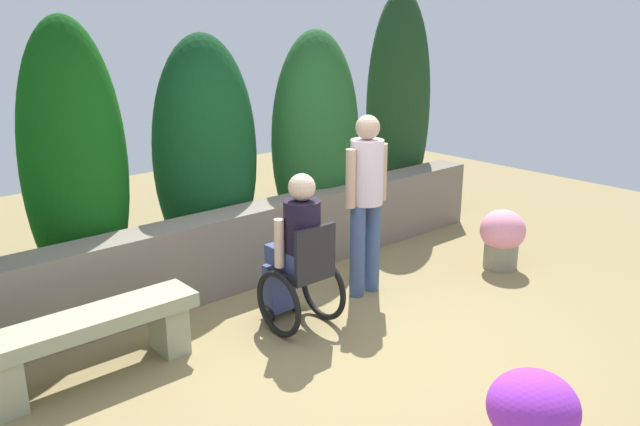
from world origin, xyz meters
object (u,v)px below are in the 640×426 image
(person_in_wheelchair, at_px, (298,256))
(flower_pot_red_accent, at_px, (502,237))
(person_standing_companion, at_px, (366,193))
(flower_pot_purple_near, at_px, (532,413))
(stone_bench, at_px, (91,335))

(person_in_wheelchair, xyz_separation_m, flower_pot_red_accent, (2.41, -0.37, -0.28))
(person_standing_companion, xyz_separation_m, flower_pot_purple_near, (-0.95, -2.33, -0.68))
(person_standing_companion, relative_size, flower_pot_purple_near, 3.07)
(stone_bench, bearing_deg, person_standing_companion, -10.93)
(stone_bench, relative_size, flower_pot_purple_near, 2.86)
(person_standing_companion, height_order, flower_pot_red_accent, person_standing_companion)
(stone_bench, height_order, flower_pot_red_accent, flower_pot_red_accent)
(stone_bench, xyz_separation_m, flower_pot_red_accent, (4.05, -0.70, 0.00))
(person_in_wheelchair, bearing_deg, person_standing_companion, 3.55)
(person_in_wheelchair, relative_size, flower_pot_purple_near, 2.42)
(person_standing_companion, xyz_separation_m, flower_pot_red_accent, (1.52, -0.48, -0.64))
(person_in_wheelchair, height_order, flower_pot_red_accent, person_in_wheelchair)
(stone_bench, xyz_separation_m, person_standing_companion, (2.53, -0.22, 0.64))
(flower_pot_purple_near, xyz_separation_m, flower_pot_red_accent, (2.47, 1.85, 0.04))
(stone_bench, bearing_deg, flower_pot_red_accent, -15.87)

